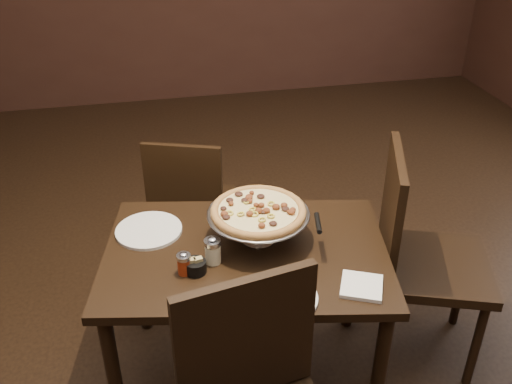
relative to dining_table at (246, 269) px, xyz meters
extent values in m
cube|color=black|center=(0.00, 0.00, 0.07)|extent=(1.21, 0.92, 0.04)
cylinder|color=black|center=(-0.54, -0.21, -0.27)|extent=(0.05, 0.05, 0.64)
cylinder|color=black|center=(0.42, -0.40, -0.27)|extent=(0.05, 0.05, 0.64)
cylinder|color=black|center=(-0.42, 0.40, -0.27)|extent=(0.05, 0.05, 0.64)
cylinder|color=black|center=(0.54, 0.21, -0.27)|extent=(0.05, 0.05, 0.64)
cylinder|color=silver|center=(0.06, 0.06, 0.09)|extent=(0.14, 0.14, 0.01)
cylinder|color=silver|center=(0.06, 0.06, 0.15)|extent=(0.03, 0.03, 0.11)
cylinder|color=silver|center=(0.06, 0.06, 0.21)|extent=(0.10, 0.10, 0.01)
cylinder|color=gray|center=(0.06, 0.06, 0.21)|extent=(0.39, 0.39, 0.01)
torus|color=gray|center=(0.06, 0.06, 0.21)|extent=(0.40, 0.40, 0.01)
cylinder|color=brown|center=(0.06, 0.06, 0.22)|extent=(0.36, 0.36, 0.01)
torus|color=brown|center=(0.06, 0.06, 0.23)|extent=(0.37, 0.37, 0.03)
cylinder|color=tan|center=(0.06, 0.06, 0.23)|extent=(0.31, 0.31, 0.01)
cylinder|color=#F3E9BD|center=(-0.13, -0.04, 0.13)|extent=(0.06, 0.06, 0.08)
cylinder|color=silver|center=(-0.13, -0.04, 0.18)|extent=(0.06, 0.06, 0.02)
ellipsoid|color=silver|center=(-0.13, -0.04, 0.19)|extent=(0.03, 0.03, 0.01)
cylinder|color=#97240D|center=(-0.25, -0.09, 0.12)|extent=(0.05, 0.05, 0.07)
cylinder|color=silver|center=(-0.25, -0.09, 0.16)|extent=(0.05, 0.05, 0.02)
ellipsoid|color=silver|center=(-0.25, -0.09, 0.18)|extent=(0.03, 0.03, 0.01)
cylinder|color=black|center=(-0.21, -0.09, 0.11)|extent=(0.08, 0.08, 0.05)
cube|color=tan|center=(-0.22, -0.09, 0.12)|extent=(0.03, 0.03, 0.05)
cube|color=tan|center=(-0.19, -0.09, 0.12)|extent=(0.03, 0.03, 0.05)
cube|color=white|center=(0.35, -0.30, 0.10)|extent=(0.19, 0.19, 0.02)
cylinder|color=white|center=(-0.36, 0.21, 0.10)|extent=(0.27, 0.27, 0.01)
cylinder|color=white|center=(0.07, -0.30, 0.10)|extent=(0.25, 0.25, 0.01)
cone|color=silver|center=(0.26, -0.07, 0.22)|extent=(0.14, 0.14, 0.00)
cylinder|color=black|center=(0.26, -0.07, 0.22)|extent=(0.05, 0.13, 0.02)
cube|color=black|center=(-0.12, 0.84, -0.20)|extent=(0.49, 0.49, 0.04)
cube|color=black|center=(-0.18, 0.68, 0.03)|extent=(0.37, 0.16, 0.40)
cylinder|color=black|center=(0.08, 0.94, -0.40)|extent=(0.03, 0.03, 0.38)
cylinder|color=black|center=(-0.21, 1.04, -0.40)|extent=(0.03, 0.03, 0.38)
cylinder|color=black|center=(-0.02, 0.64, -0.40)|extent=(0.03, 0.03, 0.38)
cylinder|color=black|center=(-0.32, 0.75, -0.40)|extent=(0.03, 0.03, 0.38)
cube|color=black|center=(-0.10, -0.51, 0.14)|extent=(0.45, 0.12, 0.47)
cube|color=black|center=(0.82, -0.01, -0.12)|extent=(0.59, 0.59, 0.04)
cube|color=black|center=(0.62, 0.06, 0.16)|extent=(0.19, 0.45, 0.48)
cylinder|color=black|center=(0.93, -0.25, -0.37)|extent=(0.04, 0.04, 0.45)
cylinder|color=black|center=(1.06, 0.10, -0.37)|extent=(0.04, 0.04, 0.45)
cylinder|color=black|center=(0.58, -0.12, -0.37)|extent=(0.04, 0.04, 0.45)
cylinder|color=black|center=(0.71, 0.23, -0.37)|extent=(0.04, 0.04, 0.45)
camera|label=1|loc=(-0.34, -1.74, 1.40)|focal=40.00mm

